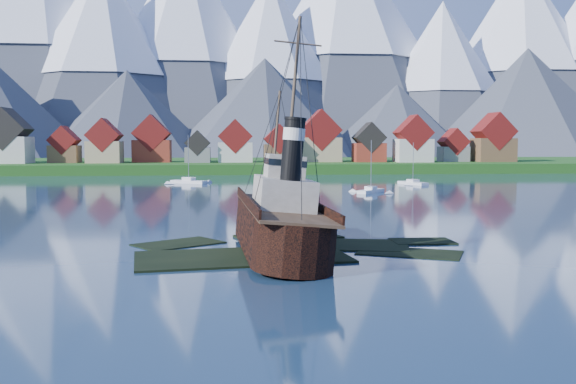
{
  "coord_description": "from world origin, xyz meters",
  "views": [
    {
      "loc": [
        -4.05,
        -56.41,
        10.04
      ],
      "look_at": [
        1.7,
        6.0,
        5.0
      ],
      "focal_mm": 40.0,
      "sensor_mm": 36.0,
      "label": 1
    }
  ],
  "objects": [
    {
      "name": "tugboat_wreck",
      "position": [
        0.19,
        1.91,
        2.74
      ],
      "size": [
        6.36,
        27.39,
        21.71
      ],
      "rotation": [
        0.0,
        0.08,
        0.05
      ],
      "color": "black",
      "rests_on": "ground"
    },
    {
      "name": "shore_bank",
      "position": [
        0.0,
        170.0,
        0.0
      ],
      "size": [
        600.0,
        80.0,
        3.2
      ],
      "primitive_type": "cube",
      "color": "#174614",
      "rests_on": "ground"
    },
    {
      "name": "sailboat_c",
      "position": [
        -13.49,
        95.08,
        0.27
      ],
      "size": [
        8.95,
        6.86,
        11.8
      ],
      "rotation": [
        0.0,
        0.0,
        1.0
      ],
      "color": "white",
      "rests_on": "ground"
    },
    {
      "name": "shoal",
      "position": [
        1.78,
        2.15,
        -0.35
      ],
      "size": [
        31.71,
        21.24,
        1.14
      ],
      "color": "black",
      "rests_on": "ground"
    },
    {
      "name": "mountains",
      "position": [
        -0.79,
        481.26,
        89.34
      ],
      "size": [
        965.0,
        340.0,
        205.0
      ],
      "color": "#2D333D",
      "rests_on": "ground"
    },
    {
      "name": "sailboat_d",
      "position": [
        23.12,
        64.47,
        0.24
      ],
      "size": [
        6.46,
        7.16,
        10.55
      ],
      "rotation": [
        0.0,
        0.0,
        -0.7
      ],
      "color": "white",
      "rests_on": "ground"
    },
    {
      "name": "sailboat_e",
      "position": [
        37.84,
        86.55,
        0.22
      ],
      "size": [
        5.3,
        8.8,
        10.01
      ],
      "rotation": [
        0.0,
        0.0,
        0.39
      ],
      "color": "white",
      "rests_on": "ground"
    },
    {
      "name": "seawall",
      "position": [
        0.0,
        132.0,
        0.0
      ],
      "size": [
        600.0,
        2.5,
        2.0
      ],
      "primitive_type": "cube",
      "color": "#3F3D38",
      "rests_on": "ground"
    },
    {
      "name": "town",
      "position": [
        -33.12,
        152.18,
        8.99
      ],
      "size": [
        250.96,
        16.69,
        17.3
      ],
      "color": "maroon",
      "rests_on": "ground"
    },
    {
      "name": "ground",
      "position": [
        0.0,
        0.0,
        0.0
      ],
      "size": [
        1400.0,
        1400.0,
        0.0
      ],
      "primitive_type": "plane",
      "color": "#1A314B",
      "rests_on": "ground"
    }
  ]
}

